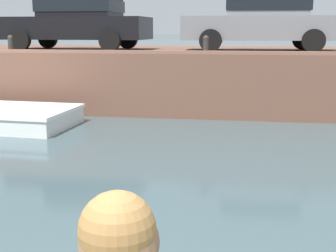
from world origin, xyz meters
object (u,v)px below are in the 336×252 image
at_px(mooring_bollard_mid, 206,44).
at_px(mooring_bollard_west, 11,43).
at_px(car_left_inner_black, 78,20).
at_px(car_centre_grey, 262,20).

bearing_deg(mooring_bollard_mid, mooring_bollard_west, 180.00).
bearing_deg(mooring_bollard_west, car_left_inner_black, 58.93).
distance_m(car_centre_grey, mooring_bollard_west, 6.80).
bearing_deg(mooring_bollard_mid, car_centre_grey, 53.98).
bearing_deg(car_left_inner_black, mooring_bollard_mid, -26.07).
relative_size(car_left_inner_black, mooring_bollard_mid, 9.73).
bearing_deg(mooring_bollard_west, car_centre_grey, 16.54).
xyz_separation_m(car_left_inner_black, mooring_bollard_west, (-1.16, -1.92, -0.61)).
distance_m(car_left_inner_black, mooring_bollard_mid, 4.42).
relative_size(car_centre_grey, mooring_bollard_mid, 9.70).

